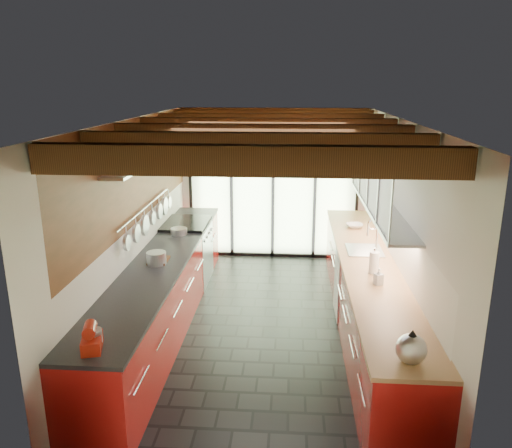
{
  "coord_description": "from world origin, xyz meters",
  "views": [
    {
      "loc": [
        0.32,
        -5.77,
        3.02
      ],
      "look_at": [
        -0.13,
        0.4,
        1.25
      ],
      "focal_mm": 35.0,
      "sensor_mm": 36.0,
      "label": 1
    }
  ],
  "objects_px": {
    "stand_mixer": "(92,338)",
    "bowl": "(354,226)",
    "soap_bottle": "(379,277)",
    "kettle": "(411,347)",
    "paper_towel": "(374,263)"
  },
  "relations": [
    {
      "from": "kettle",
      "to": "paper_towel",
      "type": "xyz_separation_m",
      "value": [
        0.0,
        1.87,
        0.0
      ]
    },
    {
      "from": "bowl",
      "to": "stand_mixer",
      "type": "bearing_deg",
      "value": -124.43
    },
    {
      "from": "soap_bottle",
      "to": "paper_towel",
      "type": "bearing_deg",
      "value": 90.0
    },
    {
      "from": "kettle",
      "to": "soap_bottle",
      "type": "relative_size",
      "value": 1.76
    },
    {
      "from": "stand_mixer",
      "to": "bowl",
      "type": "distance_m",
      "value": 4.49
    },
    {
      "from": "bowl",
      "to": "paper_towel",
      "type": "bearing_deg",
      "value": -90.0
    },
    {
      "from": "stand_mixer",
      "to": "soap_bottle",
      "type": "bearing_deg",
      "value": 31.04
    },
    {
      "from": "stand_mixer",
      "to": "paper_towel",
      "type": "xyz_separation_m",
      "value": [
        2.54,
        1.86,
        0.03
      ]
    },
    {
      "from": "paper_towel",
      "to": "bowl",
      "type": "distance_m",
      "value": 1.85
    },
    {
      "from": "kettle",
      "to": "paper_towel",
      "type": "height_order",
      "value": "paper_towel"
    },
    {
      "from": "soap_bottle",
      "to": "bowl",
      "type": "height_order",
      "value": "soap_bottle"
    },
    {
      "from": "stand_mixer",
      "to": "soap_bottle",
      "type": "relative_size",
      "value": 1.61
    },
    {
      "from": "kettle",
      "to": "bowl",
      "type": "xyz_separation_m",
      "value": [
        -0.0,
        3.71,
        -0.09
      ]
    },
    {
      "from": "stand_mixer",
      "to": "bowl",
      "type": "bearing_deg",
      "value": 55.57
    },
    {
      "from": "kettle",
      "to": "paper_towel",
      "type": "bearing_deg",
      "value": 90.0
    }
  ]
}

